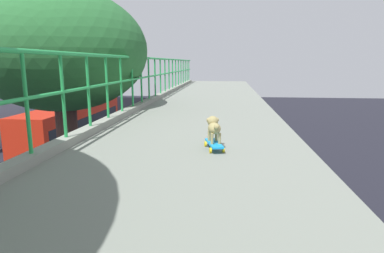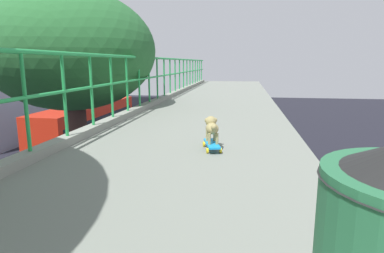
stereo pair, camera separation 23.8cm
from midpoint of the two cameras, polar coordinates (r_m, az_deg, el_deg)
overpass_deck at (r=2.86m, az=-8.21°, el=-15.71°), size 3.30×35.01×0.36m
city_bus at (r=24.21m, az=-20.15°, el=-0.10°), size 2.56×11.59×3.53m
roadside_tree_mid at (r=8.85m, az=-22.53°, el=11.39°), size 4.19×4.19×8.17m
toy_skateboard at (r=4.22m, az=2.26°, el=-3.09°), size 0.28×0.52×0.09m
small_dog at (r=4.21m, az=2.22°, el=0.01°), size 0.22×0.36×0.33m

